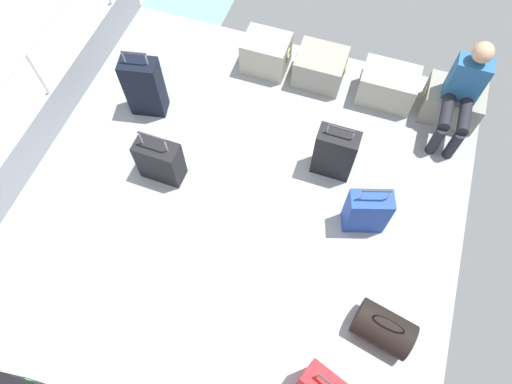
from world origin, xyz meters
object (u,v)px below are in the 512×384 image
Objects in this scene: passenger_seated at (463,92)px; suitcase_1 at (144,87)px; cargo_crate_1 at (320,67)px; cargo_crate_0 at (266,53)px; suitcase_2 at (335,153)px; cargo_crate_3 at (452,102)px; duffel_bag at (384,328)px; cargo_crate_2 at (388,86)px; suitcase_5 at (160,161)px; suitcase_0 at (367,211)px.

passenger_seated is 3.26m from suitcase_1.
cargo_crate_0 is at bearing -178.46° from cargo_crate_1.
cargo_crate_1 is 0.79× the size of suitcase_2.
duffel_bag is at bearing -94.87° from cargo_crate_3.
cargo_crate_3 is (0.70, 0.00, -0.01)m from cargo_crate_2.
passenger_seated is at bearing 30.04° from suitcase_5.
suitcase_2 is (-0.44, 0.51, 0.04)m from suitcase_0.
cargo_crate_0 reaches higher than cargo_crate_1.
duffel_bag is (0.38, -0.98, -0.10)m from suitcase_0.
suitcase_1 is (-2.45, -0.99, 0.16)m from cargo_crate_2.
cargo_crate_2 is 0.59× the size of passenger_seated.
suitcase_1 is 2.12m from suitcase_2.
cargo_crate_0 is at bearing 44.33° from suitcase_1.
suitcase_5 is at bearing -149.96° from passenger_seated.
suitcase_5 is (-1.96, -1.72, 0.05)m from cargo_crate_2.
passenger_seated reaches higher than cargo_crate_0.
cargo_crate_2 is at bearing -0.78° from cargo_crate_0.
suitcase_0 is 1.26× the size of duffel_bag.
suitcase_1 is 1.25× the size of suitcase_5.
suitcase_1 is at bearing -148.53° from cargo_crate_1.
cargo_crate_3 is 1.73m from suitcase_0.
suitcase_5 reaches higher than cargo_crate_1.
cargo_crate_0 is 0.80× the size of suitcase_0.
duffel_bag is at bearing -64.40° from cargo_crate_1.
passenger_seated reaches higher than duffel_bag.
suitcase_0 is at bearing 2.86° from suitcase_5.
cargo_crate_0 is 0.94× the size of cargo_crate_1.
suitcase_0 is 2.07m from suitcase_5.
cargo_crate_3 is 0.59× the size of passenger_seated.
cargo_crate_3 is 1.53m from suitcase_2.
suitcase_2 is at bearing 20.59° from suitcase_5.
suitcase_5 reaches higher than cargo_crate_3.
suitcase_2 is 1.70m from duffel_bag.
suitcase_1 reaches higher than suitcase_0.
suitcase_1 reaches higher than cargo_crate_0.
cargo_crate_2 is 0.74× the size of suitcase_1.
cargo_crate_3 is 0.92× the size of suitcase_5.
suitcase_5 reaches higher than cargo_crate_0.
suitcase_1 is 1.18× the size of suitcase_2.
cargo_crate_2 is 0.93× the size of suitcase_5.
suitcase_0 is (-0.60, -1.44, -0.30)m from passenger_seated.
cargo_crate_3 is at bearing 17.45° from suitcase_1.
passenger_seated is at bearing 67.32° from suitcase_0.
suitcase_2 is (1.08, -1.13, 0.10)m from cargo_crate_0.
cargo_crate_1 is at bearing 110.97° from suitcase_2.
cargo_crate_1 is 1.54m from passenger_seated.
suitcase_0 is at bearing -61.94° from cargo_crate_1.
suitcase_0 is at bearing 111.22° from duffel_bag.
cargo_crate_3 is at bearing 85.13° from duffel_bag.
cargo_crate_1 is at bearing 56.00° from suitcase_5.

